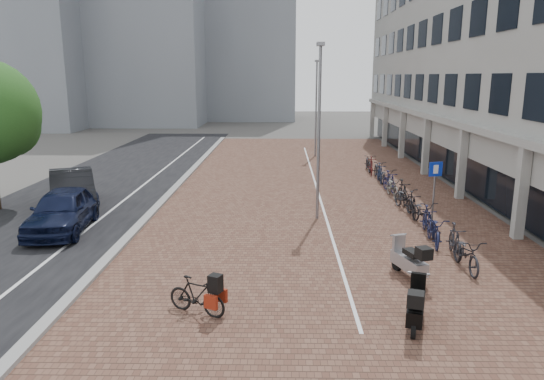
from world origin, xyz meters
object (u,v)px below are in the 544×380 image
(hero_bike, at_px, (197,295))
(parking_sign, at_px, (435,184))
(car_navy, at_px, (62,210))
(scooter_front, at_px, (409,259))
(scooter_mid, at_px, (416,304))
(car_dark, at_px, (72,189))

(hero_bike, bearing_deg, parking_sign, -22.06)
(car_navy, relative_size, parking_sign, 1.82)
(car_navy, bearing_deg, scooter_front, -26.48)
(hero_bike, relative_size, scooter_mid, 0.99)
(scooter_front, bearing_deg, parking_sign, 49.22)
(car_dark, bearing_deg, hero_bike, -78.75)
(car_dark, xyz_separation_m, hero_bike, (7.15, -10.04, -0.33))
(scooter_mid, bearing_deg, car_navy, 165.10)
(car_dark, xyz_separation_m, parking_sign, (14.94, -2.78, 0.91))
(car_navy, relative_size, scooter_mid, 2.84)
(car_navy, distance_m, scooter_front, 12.63)
(car_dark, height_order, hero_bike, car_dark)
(hero_bike, height_order, scooter_mid, scooter_mid)
(car_navy, xyz_separation_m, hero_bike, (6.15, -6.69, -0.30))
(car_dark, distance_m, hero_bike, 12.32)
(hero_bike, height_order, scooter_front, scooter_front)
(car_navy, bearing_deg, parking_sign, -3.90)
(car_dark, height_order, scooter_front, car_dark)
(car_dark, bearing_deg, car_navy, -97.58)
(car_navy, height_order, scooter_mid, car_navy)
(car_navy, xyz_separation_m, scooter_front, (11.85, -4.37, -0.21))
(hero_bike, xyz_separation_m, parking_sign, (7.80, 7.26, 1.25))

